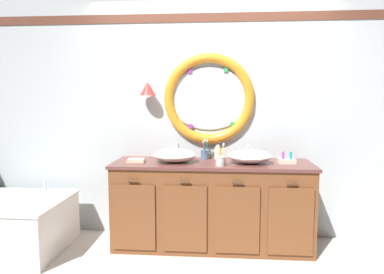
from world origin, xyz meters
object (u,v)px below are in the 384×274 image
(folded_hand_towel, at_px, (136,160))
(toiletry_basket, at_px, (287,161))
(toothbrush_holder_right, at_px, (221,161))
(toothbrush_holder_left, at_px, (205,154))
(soap_dispenser, at_px, (217,153))
(sink_basin_left, at_px, (175,155))
(sink_basin_right, at_px, (250,156))

(folded_hand_towel, bearing_deg, toiletry_basket, 1.96)
(toothbrush_holder_right, bearing_deg, toothbrush_holder_left, 113.65)
(toothbrush_holder_right, height_order, toiletry_basket, toothbrush_holder_right)
(toothbrush_holder_left, xyz_separation_m, folded_hand_towel, (-0.67, -0.24, -0.04))
(toothbrush_holder_left, height_order, folded_hand_towel, toothbrush_holder_left)
(toothbrush_holder_left, xyz_separation_m, toothbrush_holder_right, (0.17, -0.38, -0.00))
(toothbrush_holder_right, relative_size, soap_dispenser, 1.43)
(folded_hand_towel, bearing_deg, toothbrush_holder_left, 20.04)
(sink_basin_left, height_order, folded_hand_towel, sink_basin_left)
(soap_dispenser, bearing_deg, sink_basin_right, -32.78)
(sink_basin_right, bearing_deg, toiletry_basket, 3.34)
(toothbrush_holder_right, distance_m, soap_dispenser, 0.37)
(toothbrush_holder_left, bearing_deg, toothbrush_holder_right, -66.35)
(soap_dispenser, bearing_deg, sink_basin_left, -154.01)
(sink_basin_left, xyz_separation_m, toothbrush_holder_left, (0.29, 0.22, -0.02))
(toothbrush_holder_right, distance_m, folded_hand_towel, 0.85)
(sink_basin_left, distance_m, sink_basin_right, 0.74)
(toothbrush_holder_left, distance_m, toothbrush_holder_right, 0.41)
(sink_basin_left, distance_m, folded_hand_towel, 0.39)
(sink_basin_right, xyz_separation_m, toiletry_basket, (0.36, 0.02, -0.04))
(toiletry_basket, bearing_deg, toothbrush_holder_right, -163.94)
(sink_basin_right, bearing_deg, toothbrush_holder_right, -149.99)
(toothbrush_holder_right, bearing_deg, soap_dispenser, 95.26)
(soap_dispenser, distance_m, folded_hand_towel, 0.84)
(toothbrush_holder_left, height_order, toothbrush_holder_right, toothbrush_holder_right)
(soap_dispenser, height_order, toiletry_basket, soap_dispenser)
(folded_hand_towel, xyz_separation_m, toiletry_basket, (1.48, 0.05, 0.01))
(sink_basin_left, height_order, soap_dispenser, soap_dispenser)
(sink_basin_right, distance_m, toothbrush_holder_left, 0.50)
(toothbrush_holder_left, bearing_deg, toiletry_basket, -13.49)
(sink_basin_left, xyz_separation_m, toothbrush_holder_right, (0.45, -0.16, -0.02))
(toothbrush_holder_left, bearing_deg, soap_dispenser, -4.39)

